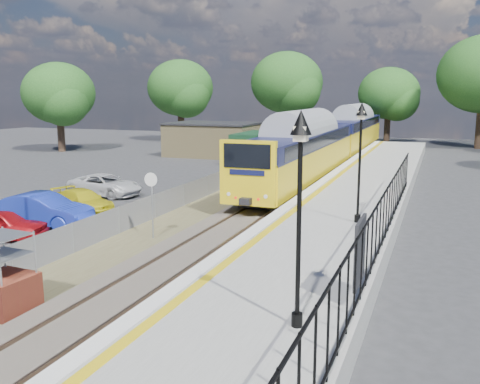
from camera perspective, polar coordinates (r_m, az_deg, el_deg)
The scene contains 17 objects.
ground at distance 17.59m, azimuth -8.34°, elevation -8.95°, with size 120.00×120.00×0.00m, color #2D2D30.
track_bed at distance 26.27m, azimuth 0.96°, elevation -2.12°, with size 5.90×80.00×0.29m.
platform at distance 23.44m, azimuth 10.40°, elevation -2.94°, with size 5.00×70.00×0.90m, color gray.
platform_edge at distance 23.77m, azimuth 5.55°, elevation -1.50°, with size 0.90×70.00×0.01m.
victorian_lamp_south at distance 10.91m, azimuth 6.42°, elevation 2.42°, with size 0.44×0.44×4.60m.
victorian_lamp_north at distance 20.73m, azimuth 12.76°, elevation 6.01°, with size 0.44×0.44×4.60m.
palisade_fence at distance 17.25m, azimuth 14.78°, elevation -3.22°, with size 0.12×26.00×2.00m.
wire_fence at distance 29.67m, azimuth -4.31°, elevation 0.31°, with size 0.06×52.00×1.20m.
outbuilding at distance 49.68m, azimuth -2.02°, elevation 5.50°, with size 10.80×10.10×3.12m.
tree_line at distance 56.88m, azimuth 14.07°, elevation 10.95°, with size 56.80×43.80×11.88m.
train at distance 43.93m, azimuth 9.92°, elevation 5.77°, with size 2.82×40.83×3.51m.
brick_plinth at distance 15.65m, azimuth -23.90°, elevation -8.16°, with size 1.46×1.46×2.20m.
speed_sign at distance 21.52m, azimuth -9.41°, elevation -0.27°, with size 0.55×0.10×2.74m.
car_red at distance 23.56m, azimuth -24.05°, elevation -3.22°, with size 1.44×3.58×1.22m, color #AE1015.
car_blue at distance 25.15m, azimuth -20.28°, elevation -1.82°, with size 1.58×4.53×1.49m, color #1C31AA.
car_yellow at distance 27.65m, azimuth -16.38°, elevation -0.93°, with size 1.56×3.84×1.11m, color yellow.
car_white at distance 31.77m, azimuth -14.18°, elevation 0.73°, with size 2.05×4.45×1.24m, color silver.
Camera 1 is at (8.14, -14.48, 5.81)m, focal length 40.00 mm.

